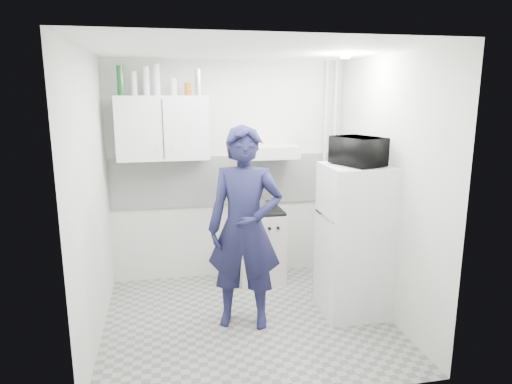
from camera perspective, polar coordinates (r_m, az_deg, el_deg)
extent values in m
plane|color=gray|center=(4.73, -0.98, -15.82)|extent=(2.80, 2.80, 0.00)
plane|color=white|center=(4.18, -1.12, 17.36)|extent=(2.80, 2.80, 0.00)
plane|color=beige|center=(5.48, -3.46, 2.54)|extent=(2.80, 0.00, 2.80)
plane|color=beige|center=(4.25, -19.93, -1.10)|extent=(0.00, 2.60, 2.60)
plane|color=beige|center=(4.73, 15.87, 0.49)|extent=(0.00, 2.60, 2.60)
imported|color=#181939|center=(4.33, -1.41, -4.58)|extent=(0.81, 0.65, 1.95)
cube|color=beige|center=(5.52, 0.51, -6.76)|extent=(0.53, 0.53, 0.85)
cube|color=white|center=(4.75, 12.18, -5.91)|extent=(0.65, 0.65, 1.54)
cube|color=black|center=(5.39, 0.52, -2.33)|extent=(0.51, 0.51, 0.03)
cylinder|color=silver|center=(5.42, 0.18, -1.50)|extent=(0.19, 0.19, 0.11)
imported|color=black|center=(4.55, 12.70, 5.01)|extent=(0.59, 0.49, 0.28)
cylinder|color=#144C1E|center=(5.19, -16.60, 13.21)|extent=(0.07, 0.07, 0.31)
cylinder|color=#B2B7BC|center=(5.18, -15.02, 12.97)|extent=(0.07, 0.07, 0.25)
cylinder|color=#B2B7BC|center=(5.18, -13.58, 13.33)|extent=(0.07, 0.07, 0.30)
cylinder|color=#B2B7BC|center=(5.18, -12.32, 13.55)|extent=(0.07, 0.07, 0.33)
cylinder|color=#B2B7BC|center=(5.18, -10.26, 12.82)|extent=(0.07, 0.07, 0.19)
cylinder|color=brown|center=(5.18, -8.52, 12.61)|extent=(0.07, 0.07, 0.14)
cylinder|color=silver|center=(5.19, -7.23, 13.45)|extent=(0.07, 0.07, 0.28)
cube|color=white|center=(5.19, -11.56, 7.87)|extent=(1.00, 0.35, 0.70)
cube|color=beige|center=(5.28, 1.75, 5.14)|extent=(0.60, 0.50, 0.14)
cube|color=white|center=(5.49, -3.42, 1.48)|extent=(2.74, 0.03, 0.60)
cylinder|color=beige|center=(5.74, 9.63, 2.82)|extent=(0.05, 0.05, 2.60)
cylinder|color=beige|center=(5.69, 8.51, 2.79)|extent=(0.04, 0.04, 2.60)
cylinder|color=white|center=(4.66, 11.10, 16.27)|extent=(0.10, 0.10, 0.02)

